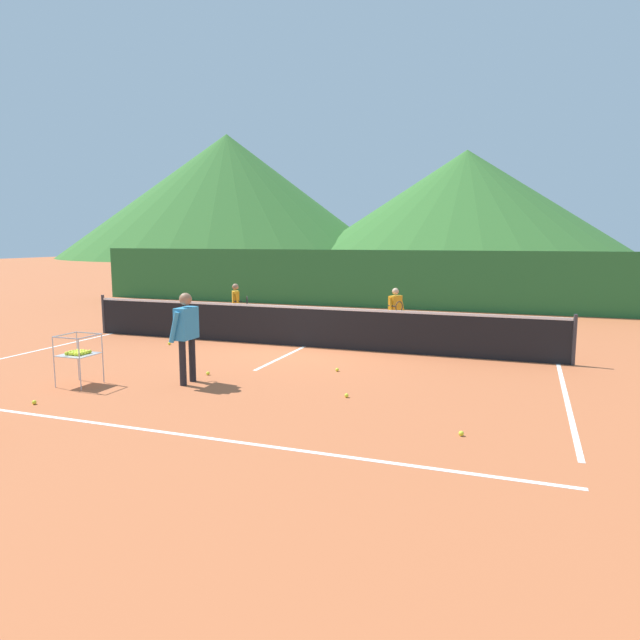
% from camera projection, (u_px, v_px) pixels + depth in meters
% --- Properties ---
extents(ground_plane, '(120.00, 120.00, 0.00)m').
position_uv_depth(ground_plane, '(304.00, 347.00, 13.63)').
color(ground_plane, '#BC6038').
extents(line_baseline_near, '(11.26, 0.08, 0.01)m').
position_uv_depth(line_baseline_near, '(135.00, 428.00, 7.75)').
color(line_baseline_near, white).
rests_on(line_baseline_near, ground).
extents(line_baseline_far, '(11.26, 0.08, 0.01)m').
position_uv_depth(line_baseline_far, '(360.00, 320.00, 18.12)').
color(line_baseline_far, white).
rests_on(line_baseline_far, ground).
extents(line_sideline_west, '(0.08, 11.14, 0.01)m').
position_uv_depth(line_sideline_west, '(113.00, 333.00, 15.53)').
color(line_sideline_west, white).
rests_on(line_sideline_west, ground).
extents(line_sideline_east, '(0.08, 11.14, 0.01)m').
position_uv_depth(line_sideline_east, '(558.00, 364.00, 11.73)').
color(line_sideline_east, white).
rests_on(line_sideline_east, ground).
extents(line_service_center, '(0.08, 5.34, 0.01)m').
position_uv_depth(line_service_center, '(304.00, 347.00, 13.63)').
color(line_service_center, white).
rests_on(line_service_center, ground).
extents(tennis_net, '(11.89, 0.08, 1.05)m').
position_uv_depth(tennis_net, '(304.00, 326.00, 13.56)').
color(tennis_net, '#333338').
rests_on(tennis_net, ground).
extents(instructor, '(0.43, 0.74, 1.62)m').
position_uv_depth(instructor, '(186.00, 329.00, 10.05)').
color(instructor, black).
rests_on(instructor, ground).
extents(student_0, '(0.64, 0.53, 1.32)m').
position_uv_depth(student_0, '(236.00, 302.00, 15.93)').
color(student_0, silver).
rests_on(student_0, ground).
extents(student_1, '(0.41, 0.70, 1.29)m').
position_uv_depth(student_1, '(395.00, 307.00, 14.96)').
color(student_1, black).
rests_on(student_1, ground).
extents(ball_cart, '(0.58, 0.58, 0.90)m').
position_uv_depth(ball_cart, '(78.00, 353.00, 9.97)').
color(ball_cart, '#B7B7BC').
rests_on(ball_cart, ground).
extents(tennis_ball_0, '(0.07, 0.07, 0.07)m').
position_uv_depth(tennis_ball_0, '(461.00, 433.00, 7.45)').
color(tennis_ball_0, yellow).
rests_on(tennis_ball_0, ground).
extents(tennis_ball_1, '(0.07, 0.07, 0.07)m').
position_uv_depth(tennis_ball_1, '(347.00, 395.00, 9.26)').
color(tennis_ball_1, yellow).
rests_on(tennis_ball_1, ground).
extents(tennis_ball_2, '(0.07, 0.07, 0.07)m').
position_uv_depth(tennis_ball_2, '(169.00, 343.00, 13.87)').
color(tennis_ball_2, yellow).
rests_on(tennis_ball_2, ground).
extents(tennis_ball_3, '(0.07, 0.07, 0.07)m').
position_uv_depth(tennis_ball_3, '(208.00, 373.00, 10.79)').
color(tennis_ball_3, yellow).
rests_on(tennis_ball_3, ground).
extents(tennis_ball_4, '(0.07, 0.07, 0.07)m').
position_uv_depth(tennis_ball_4, '(34.00, 402.00, 8.87)').
color(tennis_ball_4, yellow).
rests_on(tennis_ball_4, ground).
extents(tennis_ball_5, '(0.07, 0.07, 0.07)m').
position_uv_depth(tennis_ball_5, '(337.00, 370.00, 11.08)').
color(tennis_ball_5, yellow).
rests_on(tennis_ball_5, ground).
extents(windscreen_fence, '(24.77, 0.08, 2.16)m').
position_uv_depth(windscreen_fence, '(385.00, 279.00, 21.05)').
color(windscreen_fence, '#286B33').
rests_on(windscreen_fence, ground).
extents(hill_0, '(43.96, 43.96, 14.25)m').
position_uv_depth(hill_0, '(465.00, 205.00, 76.02)').
color(hill_0, '#38702D').
rests_on(hill_0, ground).
extents(hill_1, '(47.43, 47.43, 17.59)m').
position_uv_depth(hill_1, '(228.00, 196.00, 83.35)').
color(hill_1, '#38702D').
rests_on(hill_1, ground).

